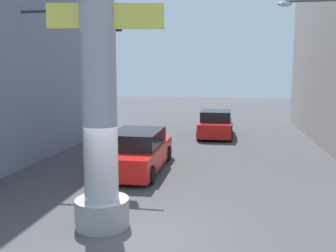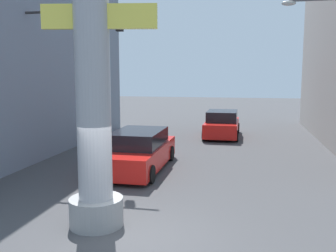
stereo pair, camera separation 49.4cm
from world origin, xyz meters
name	(u,v)px [view 1 (the left image)]	position (x,y,z in m)	size (l,w,h in m)	color
ground_plane	(186,151)	(0.00, 10.00, 0.00)	(87.80, 87.80, 0.00)	#424244
neon_sign_pole	(98,46)	(-0.90, 0.44, 4.36)	(3.02, 1.33, 9.91)	#9E9EA3
street_lamp	(334,63)	(6.21, 8.16, 4.17)	(2.85, 0.28, 6.78)	#59595E
traffic_light_mast	(45,57)	(-5.04, 5.81, 4.39)	(5.49, 0.32, 6.23)	#333333
car_lead	(137,151)	(-1.43, 5.96, 0.74)	(2.09, 5.09, 1.56)	black
car_far	(216,124)	(1.26, 14.66, 0.74)	(2.02, 4.54, 1.56)	black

